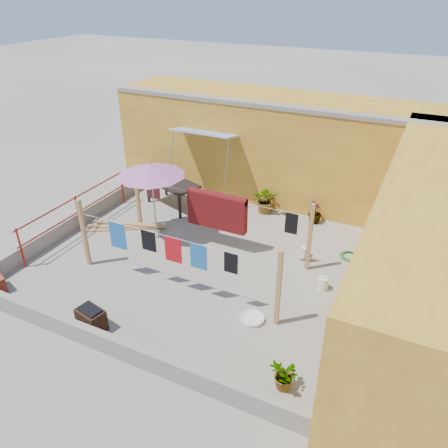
{
  "coord_description": "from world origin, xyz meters",
  "views": [
    {
      "loc": [
        4.57,
        -8.13,
        6.28
      ],
      "look_at": [
        0.46,
        0.3,
        1.03
      ],
      "focal_mm": 35.0,
      "sensor_mm": 36.0,
      "label": 1
    }
  ],
  "objects_px": {
    "green_hose": "(349,256)",
    "plant_back_a": "(266,200)",
    "brazier": "(91,319)",
    "water_jug_b": "(305,252)",
    "white_basin": "(253,318)",
    "outdoor_table": "(172,184)",
    "patio_umbrella": "(151,171)",
    "water_jug_a": "(323,284)"
  },
  "relations": [
    {
      "from": "white_basin",
      "to": "water_jug_b",
      "type": "relative_size",
      "value": 1.66
    },
    {
      "from": "green_hose",
      "to": "plant_back_a",
      "type": "height_order",
      "value": "plant_back_a"
    },
    {
      "from": "water_jug_a",
      "to": "green_hose",
      "type": "distance_m",
      "value": 1.65
    },
    {
      "from": "water_jug_b",
      "to": "green_hose",
      "type": "bearing_deg",
      "value": 23.75
    },
    {
      "from": "water_jug_a",
      "to": "water_jug_b",
      "type": "xyz_separation_m",
      "value": [
        -0.79,
        1.15,
        -0.02
      ]
    },
    {
      "from": "patio_umbrella",
      "to": "water_jug_a",
      "type": "height_order",
      "value": "patio_umbrella"
    },
    {
      "from": "white_basin",
      "to": "water_jug_a",
      "type": "height_order",
      "value": "water_jug_a"
    },
    {
      "from": "brazier",
      "to": "outdoor_table",
      "type": "bearing_deg",
      "value": 105.0
    },
    {
      "from": "brazier",
      "to": "water_jug_b",
      "type": "height_order",
      "value": "brazier"
    },
    {
      "from": "white_basin",
      "to": "patio_umbrella",
      "type": "bearing_deg",
      "value": 151.32
    },
    {
      "from": "plant_back_a",
      "to": "white_basin",
      "type": "bearing_deg",
      "value": -72.0
    },
    {
      "from": "patio_umbrella",
      "to": "brazier",
      "type": "relative_size",
      "value": 3.39
    },
    {
      "from": "outdoor_table",
      "to": "brazier",
      "type": "xyz_separation_m",
      "value": [
        1.47,
        -5.49,
        -0.51
      ]
    },
    {
      "from": "water_jug_b",
      "to": "green_hose",
      "type": "relative_size",
      "value": 0.64
    },
    {
      "from": "patio_umbrella",
      "to": "plant_back_a",
      "type": "distance_m",
      "value": 3.8
    },
    {
      "from": "plant_back_a",
      "to": "outdoor_table",
      "type": "bearing_deg",
      "value": -162.07
    },
    {
      "from": "water_jug_a",
      "to": "white_basin",
      "type": "bearing_deg",
      "value": -121.77
    },
    {
      "from": "water_jug_a",
      "to": "outdoor_table",
      "type": "bearing_deg",
      "value": 158.42
    },
    {
      "from": "patio_umbrella",
      "to": "water_jug_b",
      "type": "xyz_separation_m",
      "value": [
        4.05,
        0.77,
        -1.81
      ]
    },
    {
      "from": "outdoor_table",
      "to": "water_jug_b",
      "type": "xyz_separation_m",
      "value": [
        4.6,
        -0.98,
        -0.62
      ]
    },
    {
      "from": "brazier",
      "to": "white_basin",
      "type": "bearing_deg",
      "value": 30.25
    },
    {
      "from": "outdoor_table",
      "to": "plant_back_a",
      "type": "bearing_deg",
      "value": 17.93
    },
    {
      "from": "outdoor_table",
      "to": "white_basin",
      "type": "relative_size",
      "value": 3.8
    },
    {
      "from": "brazier",
      "to": "plant_back_a",
      "type": "bearing_deg",
      "value": 78.29
    },
    {
      "from": "outdoor_table",
      "to": "plant_back_a",
      "type": "relative_size",
      "value": 2.32
    },
    {
      "from": "outdoor_table",
      "to": "plant_back_a",
      "type": "height_order",
      "value": "plant_back_a"
    },
    {
      "from": "brazier",
      "to": "water_jug_a",
      "type": "bearing_deg",
      "value": 40.69
    },
    {
      "from": "plant_back_a",
      "to": "brazier",
      "type": "bearing_deg",
      "value": -101.71
    },
    {
      "from": "outdoor_table",
      "to": "water_jug_a",
      "type": "distance_m",
      "value": 5.82
    },
    {
      "from": "water_jug_b",
      "to": "plant_back_a",
      "type": "bearing_deg",
      "value": 133.73
    },
    {
      "from": "patio_umbrella",
      "to": "white_basin",
      "type": "bearing_deg",
      "value": -28.68
    },
    {
      "from": "white_basin",
      "to": "water_jug_b",
      "type": "xyz_separation_m",
      "value": [
        0.26,
        2.85,
        0.09
      ]
    },
    {
      "from": "green_hose",
      "to": "outdoor_table",
      "type": "bearing_deg",
      "value": 174.9
    },
    {
      "from": "white_basin",
      "to": "water_jug_b",
      "type": "bearing_deg",
      "value": 84.73
    },
    {
      "from": "outdoor_table",
      "to": "water_jug_b",
      "type": "relative_size",
      "value": 6.3
    },
    {
      "from": "patio_umbrella",
      "to": "white_basin",
      "type": "relative_size",
      "value": 4.15
    },
    {
      "from": "patio_umbrella",
      "to": "water_jug_b",
      "type": "bearing_deg",
      "value": 10.81
    },
    {
      "from": "brazier",
      "to": "water_jug_a",
      "type": "xyz_separation_m",
      "value": [
        3.91,
        3.36,
        -0.09
      ]
    },
    {
      "from": "water_jug_a",
      "to": "water_jug_b",
      "type": "height_order",
      "value": "water_jug_a"
    },
    {
      "from": "brazier",
      "to": "plant_back_a",
      "type": "height_order",
      "value": "plant_back_a"
    },
    {
      "from": "brazier",
      "to": "water_jug_b",
      "type": "bearing_deg",
      "value": 55.32
    },
    {
      "from": "patio_umbrella",
      "to": "white_basin",
      "type": "xyz_separation_m",
      "value": [
        3.79,
        -2.07,
        -1.9
      ]
    }
  ]
}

